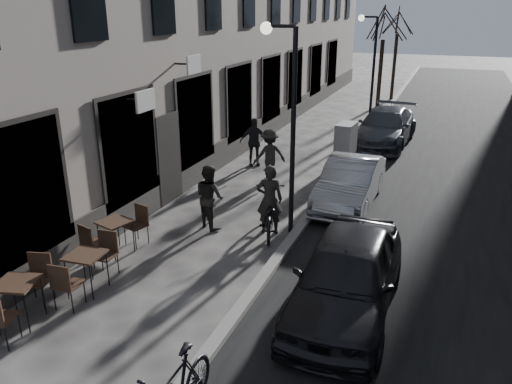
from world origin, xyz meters
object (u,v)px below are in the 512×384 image
Objects in this scene: pedestrian_far at (254,142)px; car_mid at (350,183)px; streetlamp_near at (287,108)px; pedestrian_mid at (270,155)px; car_far at (385,127)px; bicycle at (269,213)px; bistro_set_a at (19,298)px; car_near at (347,276)px; tree_far at (398,20)px; streetlamp_far at (370,61)px; bistro_set_b at (87,269)px; utility_cabinet at (345,145)px; bistro_set_c at (116,234)px; pedestrian_near at (210,197)px; tree_near at (384,23)px.

car_mid is at bearing -60.74° from pedestrian_far.
pedestrian_mid is at bearing 115.25° from streetlamp_near.
bicycle is at bearing -94.86° from car_far.
bistro_set_a is at bearing 42.85° from pedestrian_mid.
streetlamp_near is at bearing 44.59° from bistro_set_a.
car_near is 0.87× the size of car_far.
streetlamp_near is at bearing 125.61° from car_near.
tree_far is at bearing 67.55° from bistro_set_a.
tree_far is at bearing 89.80° from streetlamp_near.
car_mid is (1.17, 2.44, -2.50)m from streetlamp_near.
car_mid is at bearing 118.41° from pedestrian_mid.
streetlamp_far reaches higher than car_mid.
bistro_set_a is (-3.18, -17.51, -2.65)m from streetlamp_far.
bistro_set_b is 0.99× the size of pedestrian_mid.
utility_cabinet is at bearing 87.44° from streetlamp_near.
bistro_set_a is at bearing 43.73° from bicycle.
bistro_set_c is at bearing -130.32° from car_mid.
streetlamp_near is 6.18m from pedestrian_far.
bicycle is (-0.59, -6.32, -0.23)m from utility_cabinet.
utility_cabinet reaches higher than car_mid.
bistro_set_c is (-3.31, -23.60, -4.17)m from tree_far.
streetlamp_far reaches higher than bistro_set_a.
bistro_set_a is at bearing -72.87° from bistro_set_c.
car_mid is (1.49, 2.69, 0.11)m from bicycle.
tree_far reaches higher than utility_cabinet.
car_far is (-0.00, 7.26, 0.07)m from car_mid.
pedestrian_near is 4.16m from pedestrian_mid.
bistro_set_c is at bearing 21.06° from bicycle.
car_mid is (3.99, -2.56, -0.20)m from pedestrian_far.
car_far is at bearing -78.27° from tree_near.
streetlamp_far is at bearing -69.11° from pedestrian_near.
tree_far is at bearing -65.74° from pedestrian_near.
streetlamp_far is 2.92× the size of bistro_set_a.
bistro_set_b is 1.66m from bistro_set_c.
pedestrian_near is (1.30, 5.05, 0.33)m from bistro_set_a.
bistro_set_a is at bearing -119.95° from streetlamp_near.
bistro_set_a is 10.53m from pedestrian_far.
utility_cabinet reaches higher than car_far.
car_far is at bearing 21.63° from pedestrian_far.
utility_cabinet is at bearing 68.98° from bistro_set_b.
tree_near reaches higher than bistro_set_a.
bicycle reaches higher than bistro_set_a.
bistro_set_b is at bearing -123.49° from streetlamp_near.
tree_far is 21.88m from pedestrian_near.
pedestrian_mid is at bearing -126.49° from utility_cabinet.
streetlamp_near is at bearing -114.78° from car_mid.
bistro_set_a is at bearing -100.28° from streetlamp_far.
streetlamp_near is 1.16× the size of car_near.
car_far is (3.94, 13.89, 0.23)m from bistro_set_b.
pedestrian_near reaches higher than bicycle.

